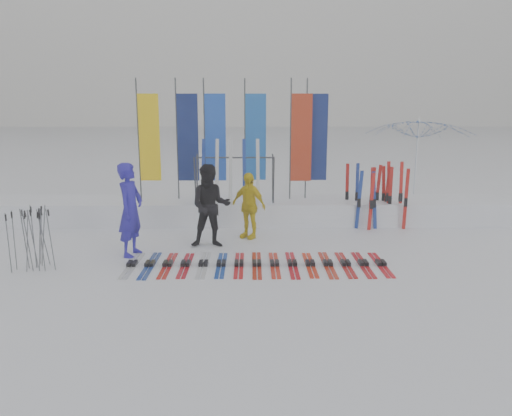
{
  "coord_description": "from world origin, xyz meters",
  "views": [
    {
      "loc": [
        0.1,
        -8.63,
        3.16
      ],
      "look_at": [
        0.2,
        1.6,
        1.0
      ],
      "focal_mm": 35.0,
      "sensor_mm": 36.0,
      "label": 1
    }
  ],
  "objects_px": {
    "person_blue": "(131,210)",
    "tent_canopy": "(417,164)",
    "person_black": "(210,206)",
    "ski_rack": "(235,173)",
    "ski_row": "(256,264)",
    "person_yellow": "(248,205)"
  },
  "relations": [
    {
      "from": "person_blue",
      "to": "tent_canopy",
      "type": "distance_m",
      "value": 8.75
    },
    {
      "from": "person_black",
      "to": "ski_rack",
      "type": "xyz_separation_m",
      "value": [
        0.47,
        2.03,
        0.46
      ]
    },
    {
      "from": "person_blue",
      "to": "ski_row",
      "type": "distance_m",
      "value": 2.87
    },
    {
      "from": "person_black",
      "to": "person_blue",
      "type": "bearing_deg",
      "value": -161.9
    },
    {
      "from": "tent_canopy",
      "to": "ski_row",
      "type": "xyz_separation_m",
      "value": [
        -4.85,
        -5.27,
        -1.36
      ]
    },
    {
      "from": "ski_row",
      "to": "ski_rack",
      "type": "xyz_separation_m",
      "value": [
        -0.53,
        3.38,
        1.35
      ]
    },
    {
      "from": "person_blue",
      "to": "person_yellow",
      "type": "height_order",
      "value": "person_blue"
    },
    {
      "from": "person_yellow",
      "to": "ski_rack",
      "type": "relative_size",
      "value": 0.77
    },
    {
      "from": "ski_row",
      "to": "ski_rack",
      "type": "height_order",
      "value": "ski_rack"
    },
    {
      "from": "person_blue",
      "to": "person_black",
      "type": "distance_m",
      "value": 1.73
    },
    {
      "from": "tent_canopy",
      "to": "ski_rack",
      "type": "bearing_deg",
      "value": -160.65
    },
    {
      "from": "person_blue",
      "to": "ski_row",
      "type": "height_order",
      "value": "person_blue"
    },
    {
      "from": "person_blue",
      "to": "tent_canopy",
      "type": "bearing_deg",
      "value": -45.07
    },
    {
      "from": "person_black",
      "to": "tent_canopy",
      "type": "bearing_deg",
      "value": 30.68
    },
    {
      "from": "person_black",
      "to": "person_yellow",
      "type": "relative_size",
      "value": 1.18
    },
    {
      "from": "person_black",
      "to": "ski_rack",
      "type": "height_order",
      "value": "person_black"
    },
    {
      "from": "person_black",
      "to": "tent_canopy",
      "type": "relative_size",
      "value": 0.6
    },
    {
      "from": "tent_canopy",
      "to": "person_blue",
      "type": "bearing_deg",
      "value": -148.63
    },
    {
      "from": "person_yellow",
      "to": "person_black",
      "type": "bearing_deg",
      "value": -103.37
    },
    {
      "from": "person_blue",
      "to": "person_black",
      "type": "height_order",
      "value": "person_blue"
    },
    {
      "from": "person_black",
      "to": "person_yellow",
      "type": "distance_m",
      "value": 1.13
    },
    {
      "from": "person_black",
      "to": "person_yellow",
      "type": "xyz_separation_m",
      "value": [
        0.84,
        0.74,
        -0.14
      ]
    }
  ]
}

